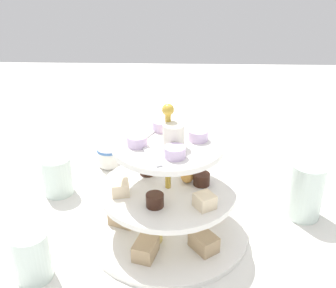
# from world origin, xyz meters

# --- Properties ---
(ground_plane) EXTENTS (2.40, 2.40, 0.00)m
(ground_plane) POSITION_xyz_m (0.00, 0.00, 0.00)
(ground_plane) COLOR silver
(tiered_serving_stand) EXTENTS (0.30, 0.30, 0.26)m
(tiered_serving_stand) POSITION_xyz_m (0.00, 0.00, 0.07)
(tiered_serving_stand) COLOR white
(tiered_serving_stand) RESTS_ON ground_plane
(water_glass_tall_right) EXTENTS (0.07, 0.07, 0.12)m
(water_glass_tall_right) POSITION_xyz_m (-0.06, 0.27, 0.06)
(water_glass_tall_right) COLOR silver
(water_glass_tall_right) RESTS_ON ground_plane
(water_glass_short_left) EXTENTS (0.06, 0.06, 0.08)m
(water_glass_short_left) POSITION_xyz_m (-0.13, -0.24, 0.04)
(water_glass_short_left) COLOR silver
(water_glass_short_left) RESTS_ON ground_plane
(teacup_with_saucer) EXTENTS (0.09, 0.09, 0.05)m
(teacup_with_saucer) POSITION_xyz_m (-0.24, -0.15, 0.02)
(teacup_with_saucer) COLOR white
(teacup_with_saucer) RESTS_ON ground_plane
(butter_knife_right) EXTENTS (0.05, 0.17, 0.00)m
(butter_knife_right) POSITION_xyz_m (-0.31, 0.08, 0.00)
(butter_knife_right) COLOR silver
(butter_knife_right) RESTS_ON ground_plane
(water_glass_mid_back) EXTENTS (0.06, 0.06, 0.09)m
(water_glass_mid_back) POSITION_xyz_m (0.12, -0.21, 0.04)
(water_glass_mid_back) COLOR silver
(water_glass_mid_back) RESTS_ON ground_plane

